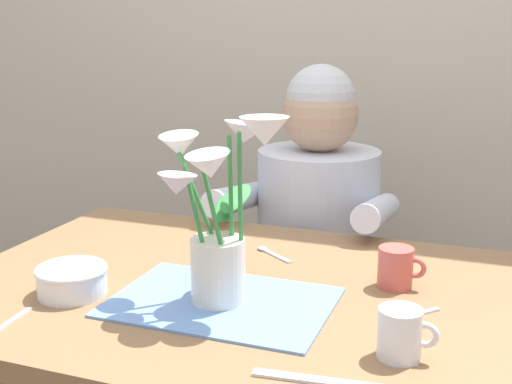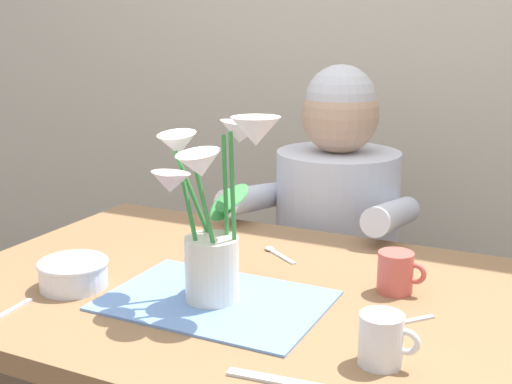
% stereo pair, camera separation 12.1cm
% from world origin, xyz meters
% --- Properties ---
extents(wood_panel_backdrop, '(4.00, 0.10, 2.50)m').
position_xyz_m(wood_panel_backdrop, '(0.00, 1.05, 1.25)').
color(wood_panel_backdrop, beige).
rests_on(wood_panel_backdrop, ground_plane).
extents(dining_table, '(1.20, 0.80, 0.74)m').
position_xyz_m(dining_table, '(0.00, 0.00, 0.64)').
color(dining_table, olive).
rests_on(dining_table, ground_plane).
extents(seated_person, '(0.45, 0.47, 1.14)m').
position_xyz_m(seated_person, '(-0.04, 0.62, 0.56)').
color(seated_person, '#4C4C56').
rests_on(seated_person, ground_plane).
extents(striped_placemat, '(0.40, 0.28, 0.00)m').
position_xyz_m(striped_placemat, '(-0.03, -0.09, 0.74)').
color(striped_placemat, '#6B93D1').
rests_on(striped_placemat, dining_table).
extents(flower_vase, '(0.28, 0.22, 0.35)m').
position_xyz_m(flower_vase, '(-0.03, -0.09, 0.92)').
color(flower_vase, silver).
rests_on(flower_vase, dining_table).
extents(ceramic_bowl, '(0.14, 0.14, 0.06)m').
position_xyz_m(ceramic_bowl, '(-0.31, -0.15, 0.77)').
color(ceramic_bowl, white).
rests_on(ceramic_bowl, dining_table).
extents(dinner_knife, '(0.19, 0.04, 0.00)m').
position_xyz_m(dinner_knife, '(0.21, -0.29, 0.74)').
color(dinner_knife, silver).
rests_on(dinner_knife, dining_table).
extents(coffee_cup, '(0.09, 0.07, 0.08)m').
position_xyz_m(coffee_cup, '(0.31, -0.18, 0.78)').
color(coffee_cup, silver).
rests_on(coffee_cup, dining_table).
extents(tea_cup, '(0.09, 0.07, 0.08)m').
position_xyz_m(tea_cup, '(0.26, 0.10, 0.78)').
color(tea_cup, '#CC564C').
rests_on(tea_cup, dining_table).
extents(spoon_0, '(0.02, 0.12, 0.01)m').
position_xyz_m(spoon_0, '(-0.33, -0.31, 0.74)').
color(spoon_0, silver).
rests_on(spoon_0, dining_table).
extents(spoon_1, '(0.09, 0.10, 0.01)m').
position_xyz_m(spoon_1, '(0.30, -0.04, 0.74)').
color(spoon_1, silver).
rests_on(spoon_1, dining_table).
extents(spoon_2, '(0.11, 0.08, 0.01)m').
position_xyz_m(spoon_2, '(-0.03, 0.20, 0.74)').
color(spoon_2, silver).
rests_on(spoon_2, dining_table).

